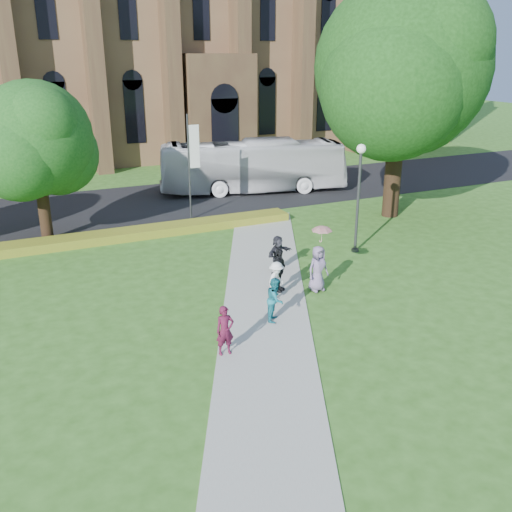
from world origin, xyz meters
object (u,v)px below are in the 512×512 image
large_tree (402,68)px  tour_coach (253,166)px  pedestrian_0 (225,331)px  streetlamp (359,185)px

large_tree → tour_coach: size_ratio=1.04×
large_tree → pedestrian_0: size_ratio=7.93×
streetlamp → pedestrian_0: bearing=-145.0°
large_tree → streetlamp: bearing=-140.7°
pedestrian_0 → large_tree: bearing=38.0°
tour_coach → pedestrian_0: 22.53m
tour_coach → pedestrian_0: size_ratio=7.64×
streetlamp → tour_coach: (0.60, 13.45, -1.50)m
large_tree → tour_coach: large_tree is taller
large_tree → tour_coach: (-4.90, 8.95, -6.57)m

